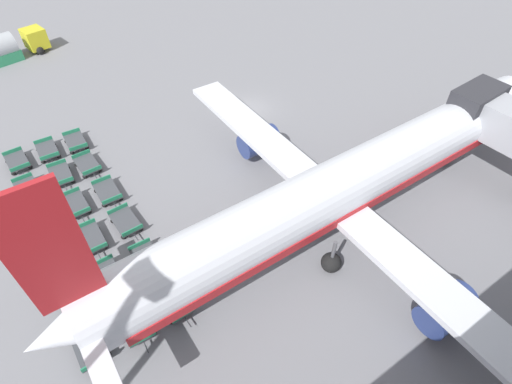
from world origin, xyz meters
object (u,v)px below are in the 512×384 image
(baggage_dolly_row_near_col_f, at_px, (89,346))
(baggage_dolly_row_mid_b_col_c, at_px, (108,192))
(baggage_dolly_row_mid_b_col_b, at_px, (87,165))
(baggage_dolly_row_mid_a_col_d, at_px, (91,239))
(baggage_dolly_row_mid_b_col_f, at_px, (174,301))
(baggage_dolly_row_near_col_b, at_px, (27,189))
(baggage_dolly_row_mid_a_col_b, at_px, (61,175))
(baggage_dolly_row_mid_a_col_f, at_px, (136,323))
(baggage_dolly_row_mid_b_col_d, at_px, (126,222))
(baggage_dolly_row_mid_a_col_a, at_px, (47,151))
(baggage_dolly_row_mid_b_col_a, at_px, (76,142))
(baggage_dolly_row_near_col_e, at_px, (74,295))
(baggage_dolly_row_mid_a_col_e, at_px, (109,277))
(airplane, at_px, (344,186))
(baggage_dolly_row_mid_a_col_c, at_px, (76,205))
(baggage_dolly_row_mid_b_col_e, at_px, (147,260))
(baggage_dolly_row_near_col_c, at_px, (41,218))
(fuel_tanker_primary, at_px, (0,50))
(baggage_dolly_row_near_col_a, at_px, (17,162))
(baggage_dolly_row_near_col_d, at_px, (55,253))

(baggage_dolly_row_near_col_f, distance_m, baggage_dolly_row_mid_b_col_c, 12.27)
(baggage_dolly_row_mid_b_col_b, bearing_deg, baggage_dolly_row_mid_a_col_d, -15.48)
(baggage_dolly_row_near_col_f, distance_m, baggage_dolly_row_mid_b_col_f, 5.06)
(baggage_dolly_row_near_col_b, distance_m, baggage_dolly_row_mid_a_col_b, 2.61)
(baggage_dolly_row_mid_b_col_c, bearing_deg, baggage_dolly_row_mid_b_col_f, 0.69)
(baggage_dolly_row_mid_a_col_f, distance_m, baggage_dolly_row_mid_b_col_d, 8.04)
(baggage_dolly_row_mid_a_col_a, bearing_deg, baggage_dolly_row_mid_b_col_a, 86.77)
(baggage_dolly_row_near_col_e, xyz_separation_m, baggage_dolly_row_mid_a_col_b, (-11.57, 2.28, 0.00))
(baggage_dolly_row_mid_a_col_e, xyz_separation_m, baggage_dolly_row_mid_b_col_b, (-11.59, 2.20, 0.00))
(baggage_dolly_row_near_col_e, height_order, baggage_dolly_row_mid_b_col_d, same)
(airplane, height_order, baggage_dolly_row_mid_a_col_f, airplane)
(baggage_dolly_row_mid_b_col_a, relative_size, baggage_dolly_row_mid_b_col_c, 1.01)
(baggage_dolly_row_near_col_f, bearing_deg, baggage_dolly_row_mid_a_col_d, 161.74)
(baggage_dolly_row_near_col_f, xyz_separation_m, baggage_dolly_row_mid_b_col_c, (-11.24, 4.92, 0.00))
(baggage_dolly_row_mid_b_col_d, bearing_deg, baggage_dolly_row_mid_b_col_f, 0.64)
(baggage_dolly_row_mid_a_col_d, bearing_deg, baggage_dolly_row_mid_a_col_c, 179.29)
(baggage_dolly_row_near_col_b, bearing_deg, baggage_dolly_row_mid_b_col_c, 53.59)
(airplane, bearing_deg, baggage_dolly_row_mid_b_col_c, -132.44)
(baggage_dolly_row_mid_b_col_b, height_order, baggage_dolly_row_mid_b_col_f, same)
(baggage_dolly_row_mid_a_col_a, distance_m, baggage_dolly_row_mid_a_col_b, 3.80)
(baggage_dolly_row_mid_a_col_e, height_order, baggage_dolly_row_mid_b_col_e, same)
(airplane, height_order, baggage_dolly_row_near_col_c, airplane)
(baggage_dolly_row_near_col_c, distance_m, baggage_dolly_row_mid_a_col_b, 4.64)
(baggage_dolly_row_mid_b_col_c, bearing_deg, baggage_dolly_row_near_col_e, -31.98)
(fuel_tanker_primary, height_order, baggage_dolly_row_near_col_a, fuel_tanker_primary)
(baggage_dolly_row_mid_a_col_c, xyz_separation_m, baggage_dolly_row_mid_b_col_e, (7.62, 2.45, 0.00))
(baggage_dolly_row_mid_b_col_c, relative_size, baggage_dolly_row_mid_b_col_d, 0.99)
(baggage_dolly_row_mid_a_col_f, bearing_deg, airplane, 88.64)
(baggage_dolly_row_mid_a_col_f, bearing_deg, baggage_dolly_row_mid_b_col_c, 168.77)
(baggage_dolly_row_mid_a_col_b, distance_m, baggage_dolly_row_mid_b_col_f, 15.56)
(baggage_dolly_row_near_col_a, relative_size, baggage_dolly_row_mid_a_col_b, 1.00)
(baggage_dolly_row_near_col_a, bearing_deg, baggage_dolly_row_mid_a_col_a, 92.71)
(baggage_dolly_row_mid_a_col_c, relative_size, baggage_dolly_row_mid_b_col_e, 1.00)
(baggage_dolly_row_mid_a_col_b, xyz_separation_m, baggage_dolly_row_mid_b_col_e, (11.62, 2.48, 0.00))
(baggage_dolly_row_mid_a_col_f, bearing_deg, baggage_dolly_row_mid_a_col_e, -176.50)
(baggage_dolly_row_near_col_d, height_order, baggage_dolly_row_mid_a_col_a, same)
(baggage_dolly_row_mid_b_col_b, bearing_deg, baggage_dolly_row_near_col_c, -48.90)
(baggage_dolly_row_mid_a_col_c, xyz_separation_m, baggage_dolly_row_mid_b_col_a, (-7.66, 2.22, 0.00))
(airplane, height_order, baggage_dolly_row_mid_a_col_a, airplane)
(baggage_dolly_row_mid_a_col_f, xyz_separation_m, baggage_dolly_row_mid_b_col_d, (-7.70, 2.31, 0.00))
(fuel_tanker_primary, xyz_separation_m, baggage_dolly_row_mid_b_col_b, (24.31, 2.25, -0.90))
(baggage_dolly_row_mid_a_col_d, height_order, baggage_dolly_row_mid_b_col_c, same)
(baggage_dolly_row_near_col_b, bearing_deg, baggage_dolly_row_near_col_e, 1.61)
(baggage_dolly_row_mid_b_col_b, bearing_deg, airplane, 39.80)
(fuel_tanker_primary, bearing_deg, baggage_dolly_row_near_col_a, -6.82)
(baggage_dolly_row_mid_a_col_d, xyz_separation_m, baggage_dolly_row_mid_b_col_b, (-7.87, 2.18, 0.00))
(airplane, relative_size, baggage_dolly_row_near_col_f, 12.14)
(baggage_dolly_row_near_col_d, height_order, baggage_dolly_row_mid_b_col_f, same)
(baggage_dolly_row_near_col_d, xyz_separation_m, baggage_dolly_row_mid_a_col_e, (3.88, 2.37, 0.00))
(baggage_dolly_row_near_col_c, height_order, baggage_dolly_row_mid_b_col_d, same)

